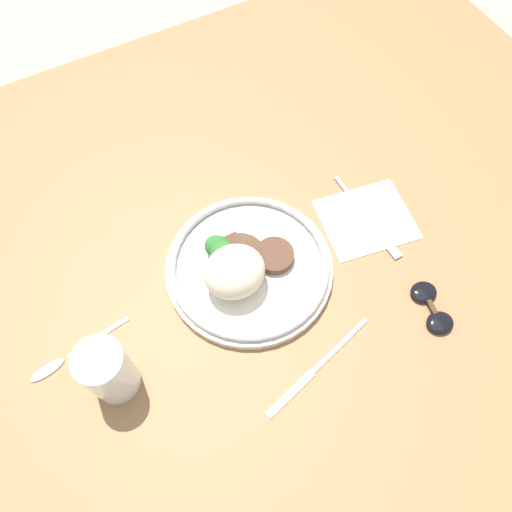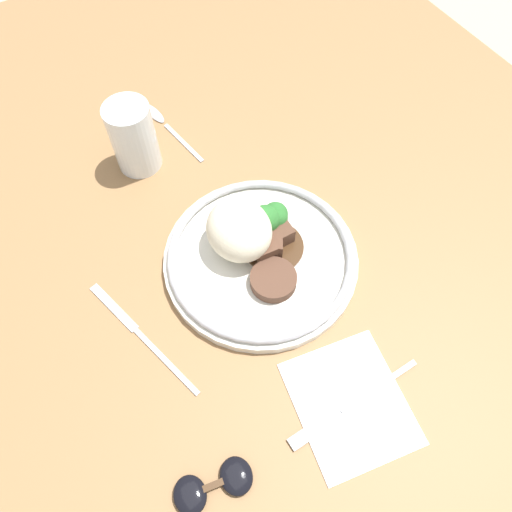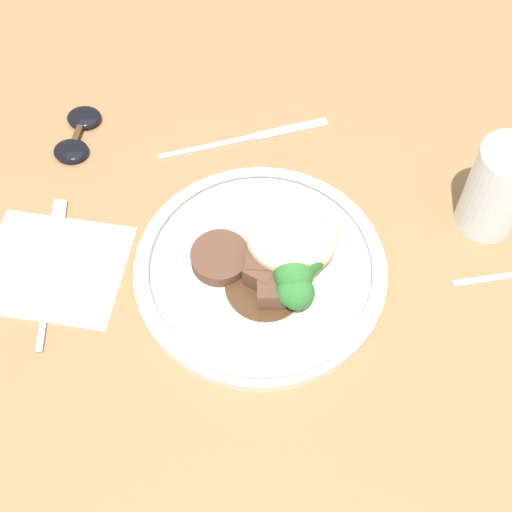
% 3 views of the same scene
% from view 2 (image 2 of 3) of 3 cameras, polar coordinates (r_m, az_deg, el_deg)
% --- Properties ---
extents(ground_plane, '(8.00, 8.00, 0.00)m').
position_cam_2_polar(ground_plane, '(0.76, -1.45, -2.42)').
color(ground_plane, tan).
extents(dining_table, '(1.59, 1.30, 0.04)m').
position_cam_2_polar(dining_table, '(0.74, -1.48, -1.71)').
color(dining_table, olive).
rests_on(dining_table, ground).
extents(napkin, '(0.18, 0.16, 0.00)m').
position_cam_2_polar(napkin, '(0.66, 10.70, -16.20)').
color(napkin, white).
rests_on(napkin, dining_table).
extents(plate, '(0.28, 0.28, 0.09)m').
position_cam_2_polar(plate, '(0.70, 0.14, 0.88)').
color(plate, silver).
rests_on(plate, dining_table).
extents(juice_glass, '(0.07, 0.07, 0.12)m').
position_cam_2_polar(juice_glass, '(0.81, -13.73, 12.68)').
color(juice_glass, orange).
rests_on(juice_glass, dining_table).
extents(fork, '(0.02, 0.19, 0.00)m').
position_cam_2_polar(fork, '(0.65, 9.86, -17.01)').
color(fork, '#B7B7BC').
rests_on(fork, napkin).
extents(knife, '(0.21, 0.06, 0.00)m').
position_cam_2_polar(knife, '(0.69, -13.27, -8.55)').
color(knife, '#B7B7BC').
rests_on(knife, dining_table).
extents(spoon, '(0.17, 0.04, 0.01)m').
position_cam_2_polar(spoon, '(0.91, -10.78, 14.98)').
color(spoon, '#B7B7BC').
rests_on(spoon, dining_table).
extents(sunglasses, '(0.06, 0.10, 0.01)m').
position_cam_2_polar(sunglasses, '(0.63, -4.90, -24.68)').
color(sunglasses, black).
rests_on(sunglasses, dining_table).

